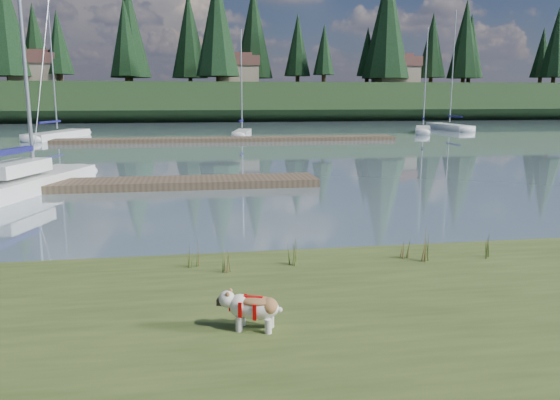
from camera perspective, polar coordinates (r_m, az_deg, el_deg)
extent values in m
plane|color=gray|center=(42.26, -8.05, 6.05)|extent=(200.00, 200.00, 0.00)
cube|color=#425222|center=(6.97, -1.83, -17.18)|extent=(60.00, 9.00, 0.35)
cube|color=black|center=(85.12, -8.69, 10.08)|extent=(200.00, 20.00, 5.00)
cylinder|color=silver|center=(7.49, -4.30, -12.82)|extent=(0.09, 0.09, 0.20)
cylinder|color=silver|center=(7.66, -3.96, -12.24)|extent=(0.09, 0.09, 0.20)
cylinder|color=silver|center=(7.41, -1.25, -13.04)|extent=(0.09, 0.09, 0.20)
cylinder|color=silver|center=(7.59, -0.98, -12.44)|extent=(0.09, 0.09, 0.20)
ellipsoid|color=silver|center=(7.46, -2.57, -11.18)|extent=(0.72, 0.51, 0.31)
ellipsoid|color=#946137|center=(7.42, -2.57, -10.47)|extent=(0.53, 0.43, 0.11)
ellipsoid|color=silver|center=(7.50, -5.57, -10.26)|extent=(0.29, 0.30, 0.23)
cube|color=black|center=(7.54, -6.31, -10.49)|extent=(0.10, 0.13, 0.09)
cube|color=white|center=(21.79, -25.18, 1.28)|extent=(3.87, 7.74, 0.70)
ellipsoid|color=white|center=(25.00, -20.48, 2.73)|extent=(2.19, 2.46, 0.70)
cylinder|color=silver|center=(22.34, -25.54, 17.77)|extent=(0.14, 0.14, 11.47)
cube|color=#13134E|center=(20.71, -27.15, 4.39)|extent=(1.20, 3.35, 0.20)
cube|color=white|center=(21.34, -25.96, 3.02)|extent=(1.96, 2.99, 0.45)
cube|color=#4C3D2C|center=(21.61, -17.59, 1.55)|extent=(16.00, 2.00, 0.30)
cube|color=#4C3D2C|center=(42.33, -5.33, 6.32)|extent=(26.00, 2.20, 0.30)
cube|color=white|center=(48.60, -22.20, 6.24)|extent=(3.90, 8.01, 0.70)
ellipsoid|color=white|center=(52.04, -20.10, 6.63)|extent=(2.24, 2.53, 0.70)
cylinder|color=silver|center=(48.62, -22.78, 14.11)|extent=(0.12, 0.12, 12.23)
cube|color=#13134E|center=(47.61, -22.93, 7.53)|extent=(1.06, 3.04, 0.20)
cube|color=white|center=(46.70, -3.98, 6.85)|extent=(2.10, 5.21, 0.70)
ellipsoid|color=white|center=(49.22, -3.68, 7.06)|extent=(1.35, 1.57, 0.70)
cylinder|color=silver|center=(46.61, -4.05, 12.48)|extent=(0.12, 0.12, 8.00)
cube|color=#13134E|center=(45.94, -4.09, 8.26)|extent=(0.58, 2.02, 0.20)
cube|color=white|center=(53.38, 14.71, 7.02)|extent=(3.47, 5.73, 0.70)
ellipsoid|color=white|center=(56.22, 14.72, 7.20)|extent=(1.76, 1.92, 0.70)
cylinder|color=silver|center=(53.31, 14.97, 12.35)|extent=(0.12, 0.12, 8.78)
cube|color=#13134E|center=(52.55, 14.77, 8.25)|extent=(1.09, 2.15, 0.20)
cube|color=white|center=(59.31, 17.28, 7.24)|extent=(1.81, 7.43, 0.70)
ellipsoid|color=white|center=(62.62, 15.73, 7.48)|extent=(1.65, 2.05, 0.70)
cylinder|color=silver|center=(59.29, 17.62, 13.12)|extent=(0.12, 0.12, 11.04)
cube|color=#13134E|center=(58.36, 17.80, 8.32)|extent=(0.25, 2.95, 0.20)
cone|color=#475B23|center=(9.82, -6.18, -6.10)|extent=(0.03, 0.03, 0.50)
cone|color=brown|center=(9.78, -5.50, -6.47)|extent=(0.03, 0.03, 0.40)
cone|color=#475B23|center=(9.85, -5.84, -5.90)|extent=(0.03, 0.03, 0.54)
cone|color=brown|center=(9.82, -5.34, -6.53)|extent=(0.03, 0.03, 0.35)
cone|color=#475B23|center=(9.76, -6.03, -6.37)|extent=(0.03, 0.03, 0.45)
cone|color=#475B23|center=(10.15, 0.87, -5.52)|extent=(0.03, 0.03, 0.48)
cone|color=brown|center=(10.12, 1.56, -5.86)|extent=(0.03, 0.03, 0.39)
cone|color=#475B23|center=(10.18, 1.18, -5.32)|extent=(0.03, 0.03, 0.53)
cone|color=brown|center=(10.17, 1.68, -5.92)|extent=(0.03, 0.03, 0.34)
cone|color=#475B23|center=(10.08, 1.06, -5.77)|extent=(0.03, 0.03, 0.43)
cone|color=#475B23|center=(10.76, 14.91, -4.38)|extent=(0.03, 0.03, 0.68)
cone|color=brown|center=(10.76, 15.58, -4.79)|extent=(0.03, 0.03, 0.55)
cone|color=#475B23|center=(10.81, 15.14, -4.15)|extent=(0.03, 0.03, 0.75)
cone|color=brown|center=(10.82, 15.63, -4.90)|extent=(0.03, 0.03, 0.48)
cone|color=#475B23|center=(10.71, 15.17, -4.66)|extent=(0.03, 0.03, 0.61)
cone|color=#475B23|center=(10.21, -9.41, -5.49)|extent=(0.03, 0.03, 0.51)
cone|color=brown|center=(10.15, -8.77, -5.85)|extent=(0.03, 0.03, 0.41)
cone|color=#475B23|center=(10.23, -9.07, -5.29)|extent=(0.03, 0.03, 0.56)
cone|color=brown|center=(10.20, -8.60, -5.92)|extent=(0.03, 0.03, 0.36)
cone|color=#475B23|center=(10.14, -9.29, -5.75)|extent=(0.03, 0.03, 0.46)
cone|color=#475B23|center=(10.86, 12.49, -4.92)|extent=(0.03, 0.03, 0.39)
cone|color=brown|center=(10.85, 13.16, -5.18)|extent=(0.03, 0.03, 0.32)
cone|color=#475B23|center=(10.91, 12.74, -4.76)|extent=(0.03, 0.03, 0.43)
cone|color=brown|center=(10.90, 13.23, -5.21)|extent=(0.03, 0.03, 0.28)
cone|color=#475B23|center=(10.80, 12.74, -5.12)|extent=(0.03, 0.03, 0.35)
cone|color=#475B23|center=(11.35, 20.48, -4.09)|extent=(0.03, 0.03, 0.62)
cone|color=brown|center=(11.36, 21.11, -4.44)|extent=(0.03, 0.03, 0.50)
cone|color=#475B23|center=(11.40, 20.68, -3.88)|extent=(0.03, 0.03, 0.68)
cone|color=brown|center=(11.42, 21.13, -4.53)|extent=(0.03, 0.03, 0.43)
cone|color=#475B23|center=(11.30, 20.75, -4.33)|extent=(0.03, 0.03, 0.56)
cube|color=#33281C|center=(11.06, -4.73, -6.98)|extent=(60.00, 0.50, 0.14)
cylinder|color=#382619|center=(83.73, -26.45, 11.41)|extent=(0.60, 0.60, 1.80)
cone|color=black|center=(84.30, -26.91, 16.60)|extent=(6.60, 6.60, 15.00)
cylinder|color=#382619|center=(84.65, -15.69, 12.11)|extent=(0.60, 0.60, 1.80)
cone|color=black|center=(85.02, -15.90, 16.05)|extent=(4.84, 4.84, 11.00)
cylinder|color=#382619|center=(78.24, -6.46, 12.57)|extent=(0.60, 0.60, 1.80)
cone|color=black|center=(78.79, -6.58, 17.81)|extent=(6.16, 6.16, 14.00)
cylinder|color=#382619|center=(83.64, 1.84, 12.52)|extent=(0.60, 0.60, 1.80)
cone|color=black|center=(83.93, 1.86, 15.89)|extent=(3.96, 3.96, 9.00)
cylinder|color=#382619|center=(85.15, 10.93, 12.30)|extent=(0.60, 0.60, 1.80)
cone|color=black|center=(85.77, 11.13, 17.71)|extent=(7.04, 7.04, 16.00)
cylinder|color=#382619|center=(93.49, 18.56, 11.80)|extent=(0.60, 0.60, 1.80)
cone|color=black|center=(93.87, 18.80, 15.63)|extent=(5.28, 5.28, 12.00)
cylinder|color=#382619|center=(96.82, 26.65, 11.17)|extent=(0.60, 0.60, 1.80)
cone|color=black|center=(97.12, 26.94, 14.48)|extent=(4.62, 4.62, 10.50)
cube|color=gray|center=(84.86, -24.11, 11.91)|extent=(6.00, 5.00, 2.80)
cube|color=brown|center=(84.96, -24.22, 13.33)|extent=(6.30, 5.30, 1.40)
cube|color=brown|center=(85.01, -24.26, 13.86)|extent=(4.20, 3.60, 0.70)
cube|color=gray|center=(83.43, -4.53, 12.84)|extent=(6.00, 5.00, 2.80)
cube|color=brown|center=(83.54, -4.55, 14.28)|extent=(6.30, 5.30, 1.40)
cube|color=brown|center=(83.59, -4.56, 14.82)|extent=(4.20, 3.60, 0.70)
cube|color=gray|center=(86.79, 11.99, 12.56)|extent=(6.00, 5.00, 2.80)
cube|color=brown|center=(86.89, 12.04, 13.94)|extent=(6.30, 5.30, 1.40)
cube|color=brown|center=(86.94, 12.06, 14.47)|extent=(4.20, 3.60, 0.70)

